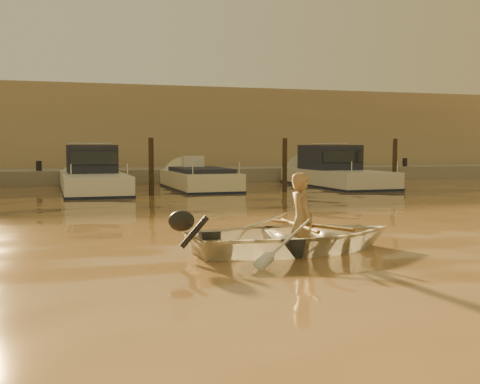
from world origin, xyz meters
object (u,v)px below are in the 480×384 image
object	(u,v)px
moored_boat_2	(93,175)
waterfront_building	(116,133)
dinghy	(296,236)
moored_boat_3	(199,184)
moored_boat_4	(336,172)
person	(301,221)

from	to	relation	value
moored_boat_2	waterfront_building	world-z (taller)	waterfront_building
dinghy	moored_boat_3	xyz separation A→B (m)	(1.83, 14.06, -0.02)
moored_boat_3	dinghy	bearing A→B (deg)	-97.42
moored_boat_4	waterfront_building	distance (m)	13.74
dinghy	moored_boat_3	world-z (taller)	moored_boat_3
person	moored_boat_3	size ratio (longest dim) A/B	0.26
dinghy	waterfront_building	distance (m)	25.15
person	moored_boat_2	size ratio (longest dim) A/B	0.21
moored_boat_2	waterfront_building	size ratio (longest dim) A/B	0.16
dinghy	moored_boat_4	bearing A→B (deg)	-31.97
moored_boat_2	moored_boat_4	size ratio (longest dim) A/B	1.01
dinghy	person	distance (m)	0.27
person	moored_boat_2	bearing A→B (deg)	6.63
moored_boat_4	dinghy	bearing A→B (deg)	-119.08
person	moored_boat_4	distance (m)	16.04
waterfront_building	moored_boat_4	bearing A→B (deg)	-53.84
person	waterfront_building	xyz separation A→B (m)	(-0.32, 25.06, 1.91)
dinghy	moored_boat_2	distance (m)	14.25
dinghy	waterfront_building	xyz separation A→B (m)	(-0.22, 25.06, 2.16)
person	moored_boat_3	xyz separation A→B (m)	(1.73, 14.06, -0.27)
moored_boat_2	moored_boat_3	world-z (taller)	moored_boat_2
person	moored_boat_3	bearing A→B (deg)	-9.91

